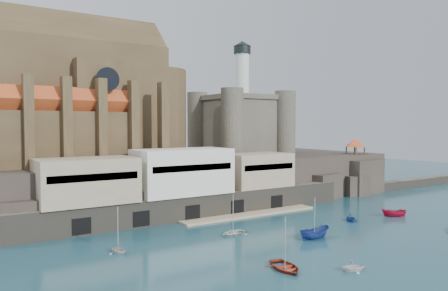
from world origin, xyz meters
name	(u,v)px	position (x,y,z in m)	size (l,w,h in m)	color
ground	(308,236)	(0.00, 0.00, 0.00)	(300.00, 300.00, 0.00)	#184251
promontory	(188,179)	(-0.19, 39.37, 4.92)	(100.00, 36.00, 10.00)	black
quay	(182,186)	(-10.19, 23.07, 6.07)	(70.00, 12.00, 13.05)	#5C564A
church	(79,103)	(-24.13, 41.85, 22.13)	(47.00, 25.93, 30.51)	#453520
castle_keep	(240,122)	(16.08, 41.08, 18.31)	(21.20, 21.20, 29.30)	#49453A
rock_outcrop	(355,177)	(42.00, 25.84, 4.02)	(14.50, 10.50, 8.70)	black
pavilion	(355,144)	(42.00, 26.00, 12.73)	(6.40, 6.40, 5.40)	#453520
breakwater	(416,186)	(66.00, 24.00, 0.00)	(40.00, 3.00, 2.40)	#5C564A
boat_0	(285,269)	(-13.78, -10.10, 0.00)	(4.14, 1.20, 5.80)	maroon
boat_1	(353,271)	(-7.29, -14.98, 0.00)	(2.78, 1.70, 3.22)	silver
boat_2	(314,239)	(-0.43, -1.74, 0.00)	(2.10, 2.16, 5.58)	navy
boat_4	(118,253)	(-28.33, 7.60, 0.00)	(2.84, 1.73, 3.29)	silver
boat_5	(394,217)	(24.08, 1.60, 0.00)	(1.75, 1.80, 4.66)	#AB0E2E
boat_6	(233,234)	(-9.39, 7.36, 0.00)	(3.64, 1.05, 5.09)	silver
boat_7	(351,221)	(13.95, 3.50, 0.00)	(2.91, 1.78, 3.37)	navy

